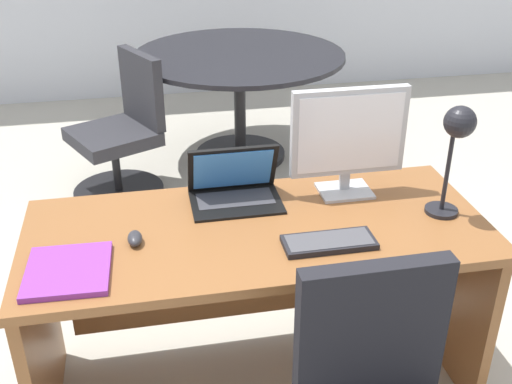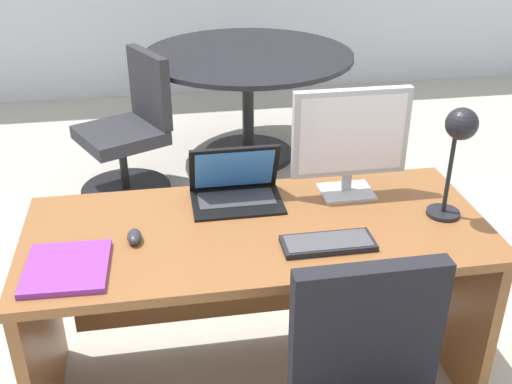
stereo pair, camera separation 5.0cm
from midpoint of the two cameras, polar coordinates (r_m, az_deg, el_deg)
name	(u,v)px [view 1 (the left image)]	position (r m, az deg, el deg)	size (l,w,h in m)	color
ground	(211,204)	(3.85, -4.56, -1.14)	(12.00, 12.00, 0.00)	#B7B2A3
desk	(255,269)	(2.35, -0.68, -7.10)	(1.63, 0.70, 0.73)	brown
monitor	(349,136)	(2.34, 7.86, 5.08)	(0.44, 0.16, 0.42)	#B7BABF
laptop	(234,183)	(2.35, -2.63, 0.82)	(0.34, 0.24, 0.22)	black
keyboard	(329,242)	(2.10, 6.01, -4.59)	(0.31, 0.13, 0.02)	black
mouse	(135,238)	(2.14, -11.68, -4.18)	(0.05, 0.09, 0.04)	#2D2D33
desk_lamp	(457,137)	(2.22, 17.26, 4.82)	(0.12, 0.14, 0.42)	black
book	(68,271)	(2.05, -17.49, -6.88)	(0.27, 0.29, 0.02)	purple
meeting_table	(240,79)	(4.26, -1.86, 10.29)	(1.40, 1.40, 0.75)	black
meeting_chair_near	(123,141)	(3.92, -12.46, 4.57)	(0.63, 0.62, 0.87)	black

